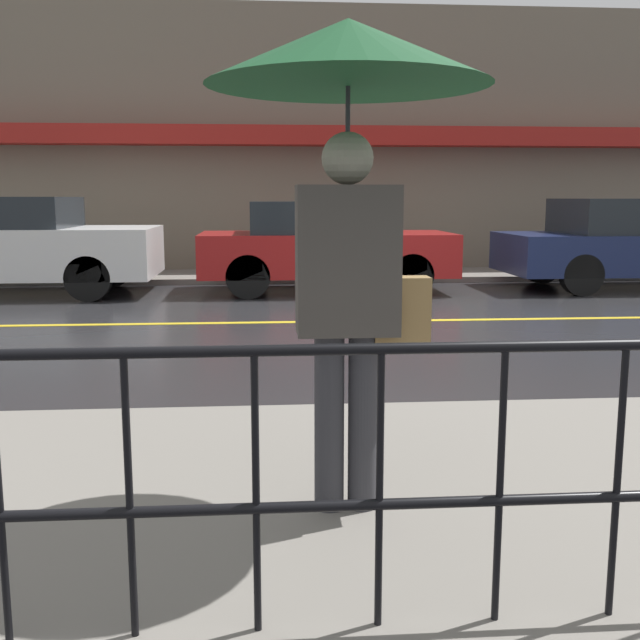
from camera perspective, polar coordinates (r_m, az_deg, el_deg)
ground_plane at (r=9.10m, az=7.67°, el=-0.04°), size 80.00×80.00×0.00m
sidewalk_far at (r=13.83m, az=3.45°, el=3.42°), size 28.00×1.82×0.10m
lane_marking at (r=9.10m, az=7.67°, el=-0.02°), size 25.20×0.12×0.01m
building_storefront at (r=14.81m, az=2.98°, el=13.40°), size 28.00×0.85×5.04m
pedestrian at (r=3.18m, az=2.22°, el=15.52°), size 1.17×1.17×2.08m
car_white at (r=12.35m, az=-22.93°, el=5.33°), size 4.45×1.95×1.48m
car_red at (r=11.77m, az=0.26°, el=5.70°), size 3.90×1.76×1.41m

